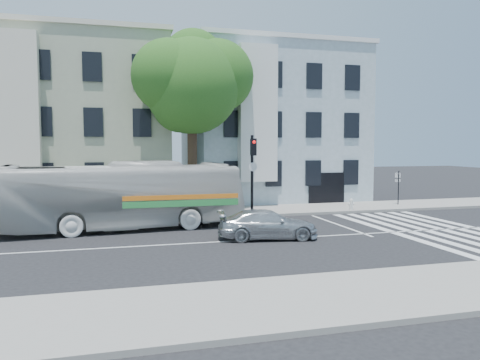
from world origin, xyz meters
name	(u,v)px	position (x,y,z in m)	size (l,w,h in m)	color
ground	(226,242)	(0.00, 0.00, 0.00)	(120.00, 120.00, 0.00)	black
sidewalk_far	(194,213)	(0.00, 8.00, 0.07)	(80.00, 4.00, 0.15)	gray
sidewalk_near	(299,300)	(0.00, -8.00, 0.07)	(80.00, 4.00, 0.15)	gray
building_left	(75,124)	(-7.00, 15.00, 5.50)	(12.00, 10.00, 11.00)	#999F86
building_right	(269,126)	(7.00, 15.00, 5.50)	(12.00, 10.00, 11.00)	#96AAB2
street_tree	(192,81)	(0.06, 8.74, 7.83)	(7.30, 5.90, 11.10)	#2D2116
bus	(121,196)	(-4.20, 4.07, 1.64)	(11.75, 2.75, 3.27)	silver
sedan	(268,224)	(1.88, 0.10, 0.63)	(4.32, 1.76, 1.25)	silver
hedge	(162,210)	(-1.98, 6.80, 0.50)	(8.50, 0.84, 0.70)	#245E1E
traffic_signal	(253,165)	(2.96, 5.94, 2.98)	(0.48, 0.54, 4.61)	black
fire_hydrant	(351,204)	(9.41, 6.56, 0.49)	(0.38, 0.22, 0.67)	silver
far_sign_pole	(398,183)	(13.59, 7.96, 1.59)	(0.41, 0.16, 2.24)	black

